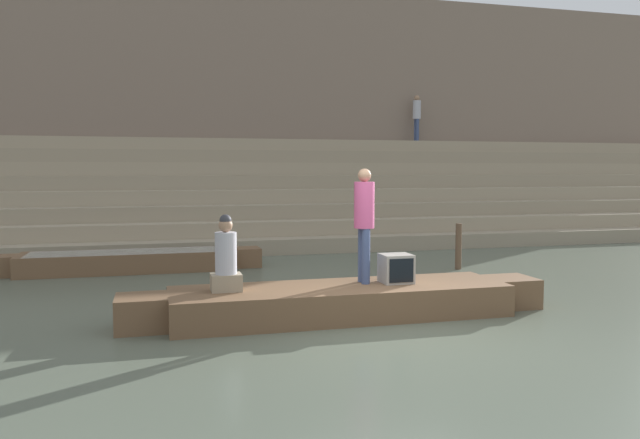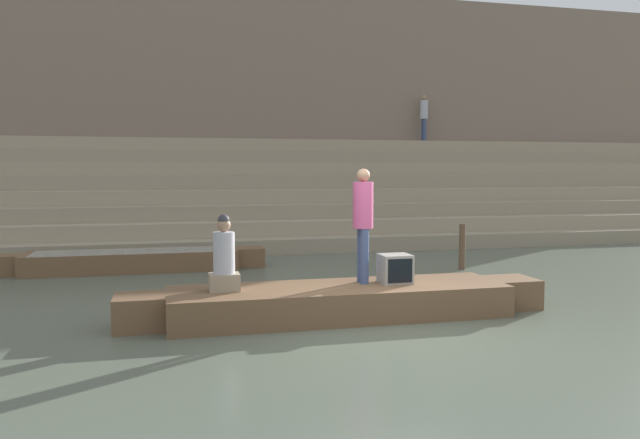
% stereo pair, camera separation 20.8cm
% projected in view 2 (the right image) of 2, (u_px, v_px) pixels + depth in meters
% --- Properties ---
extents(ground_plane, '(120.00, 120.00, 0.00)m').
position_uv_depth(ground_plane, '(397.00, 334.00, 8.32)').
color(ground_plane, '#566051').
extents(ghat_steps, '(36.00, 5.69, 3.21)m').
position_uv_depth(ghat_steps, '(264.00, 203.00, 19.43)').
color(ghat_steps, gray).
rests_on(ghat_steps, ground).
extents(back_wall, '(34.20, 1.28, 8.32)m').
position_uv_depth(back_wall, '(252.00, 114.00, 21.71)').
color(back_wall, '#7F6B5B').
rests_on(back_wall, ground).
extents(rowboat_main, '(6.43, 1.47, 0.47)m').
position_uv_depth(rowboat_main, '(339.00, 300.00, 9.28)').
color(rowboat_main, brown).
rests_on(rowboat_main, ground).
extents(person_standing, '(0.31, 0.31, 1.74)m').
position_uv_depth(person_standing, '(363.00, 217.00, 9.43)').
color(person_standing, '#3D4C75').
rests_on(person_standing, rowboat_main).
extents(person_rowing, '(0.43, 0.34, 1.10)m').
position_uv_depth(person_rowing, '(224.00, 259.00, 8.89)').
color(person_rowing, gray).
rests_on(person_rowing, rowboat_main).
extents(tv_set, '(0.46, 0.43, 0.44)m').
position_uv_depth(tv_set, '(395.00, 269.00, 9.51)').
color(tv_set, '#9E998E').
rests_on(tv_set, rowboat_main).
extents(moored_boat_shore, '(5.72, 1.18, 0.42)m').
position_uv_depth(moored_boat_shore, '(133.00, 260.00, 13.57)').
color(moored_boat_shore, brown).
rests_on(moored_boat_shore, ground).
extents(mooring_post, '(0.14, 0.14, 1.01)m').
position_uv_depth(mooring_post, '(462.00, 247.00, 13.66)').
color(mooring_post, brown).
rests_on(mooring_post, ground).
extents(person_on_steps, '(0.29, 0.29, 1.63)m').
position_uv_depth(person_on_steps, '(424.00, 114.00, 22.23)').
color(person_on_steps, '#3D4C75').
rests_on(person_on_steps, ghat_steps).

